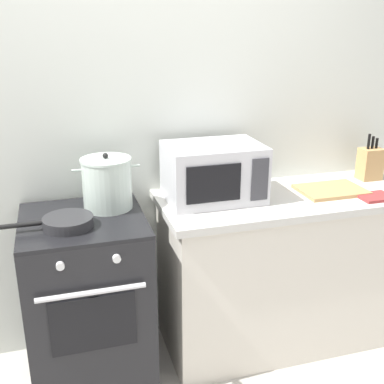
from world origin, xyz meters
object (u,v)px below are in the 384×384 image
at_px(stove, 89,300).
at_px(frying_pan, 66,222).
at_px(stock_pot, 107,183).
at_px(oven_mitt, 375,197).
at_px(microwave, 213,172).
at_px(cutting_board, 331,190).
at_px(knife_block, 370,163).

distance_m(stove, frying_pan, 0.50).
bearing_deg(stock_pot, oven_mitt, -10.80).
relative_size(microwave, oven_mitt, 2.78).
relative_size(stove, cutting_board, 2.56).
height_order(stove, stock_pot, stock_pot).
bearing_deg(microwave, stove, -173.53).
relative_size(stock_pot, cutting_board, 0.94).
xyz_separation_m(cutting_board, knife_block, (0.34, 0.14, 0.09)).
distance_m(frying_pan, oven_mitt, 1.62).
distance_m(cutting_board, oven_mitt, 0.24).
bearing_deg(stove, oven_mitt, -5.89).
distance_m(stock_pot, oven_mitt, 1.43).
distance_m(stock_pot, microwave, 0.56).
relative_size(cutting_board, oven_mitt, 2.00).
height_order(stove, cutting_board, cutting_board).
bearing_deg(oven_mitt, cutting_board, 137.15).
height_order(cutting_board, oven_mitt, cutting_board).
bearing_deg(cutting_board, frying_pan, -176.53).
relative_size(stove, microwave, 1.84).
xyz_separation_m(frying_pan, oven_mitt, (1.62, -0.07, -0.02)).
height_order(frying_pan, knife_block, knife_block).
bearing_deg(stove, stock_pot, 37.40).
xyz_separation_m(stove, microwave, (0.70, 0.08, 0.61)).
xyz_separation_m(knife_block, oven_mitt, (-0.17, -0.30, -0.09)).
height_order(stove, microwave, microwave).
height_order(microwave, knife_block, microwave).
bearing_deg(stock_pot, microwave, -2.99).
distance_m(stove, microwave, 0.93).
bearing_deg(knife_block, stock_pot, -178.80).
bearing_deg(frying_pan, oven_mitt, -2.56).
bearing_deg(cutting_board, microwave, 173.37).
height_order(cutting_board, knife_block, knife_block).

